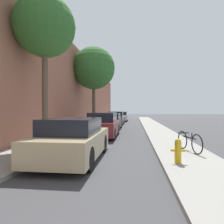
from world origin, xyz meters
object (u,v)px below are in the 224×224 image
object	(u,v)px
street_tree_near	(45,27)
street_tree_far	(94,68)
parked_car_black	(110,121)
fire_hydrant	(178,150)
parked_car_maroon	(103,125)
parked_car_grey	(116,118)
bicycle	(189,142)
parked_car_champagne	(73,140)
parked_car_silver	(121,117)

from	to	relation	value
street_tree_near	street_tree_far	world-z (taller)	street_tree_far
parked_car_black	fire_hydrant	xyz separation A→B (m)	(3.36, -11.13, -0.15)
parked_car_maroon	street_tree_far	distance (m)	7.11
parked_car_maroon	parked_car_grey	world-z (taller)	parked_car_maroon
parked_car_black	bicycle	world-z (taller)	parked_car_black
parked_car_champagne	fire_hydrant	bearing A→B (deg)	-8.68
street_tree_near	bicycle	world-z (taller)	street_tree_near
street_tree_far	fire_hydrant	xyz separation A→B (m)	(4.85, -11.26, -4.81)
fire_hydrant	parked_car_silver	bearing A→B (deg)	98.00
parked_car_black	parked_car_grey	bearing A→B (deg)	90.13
parked_car_champagne	parked_car_grey	size ratio (longest dim) A/B	0.88
parked_car_grey	bicycle	bearing A→B (deg)	-74.70
street_tree_near	street_tree_far	xyz separation A→B (m)	(0.31, 8.94, 0.04)
parked_car_champagne	parked_car_silver	world-z (taller)	parked_car_champagne
fire_hydrant	bicycle	size ratio (longest dim) A/B	0.42
parked_car_black	bicycle	bearing A→B (deg)	-66.32
parked_car_champagne	parked_car_black	distance (m)	10.62
parked_car_grey	parked_car_silver	bearing A→B (deg)	88.42
street_tree_near	fire_hydrant	distance (m)	7.40
parked_car_grey	street_tree_far	size ratio (longest dim) A/B	0.65
parked_car_black	parked_car_silver	distance (m)	11.70
fire_hydrant	bicycle	bearing A→B (deg)	66.03
parked_car_silver	bicycle	size ratio (longest dim) A/B	2.73
bicycle	parked_car_black	bearing A→B (deg)	99.00
parked_car_champagne	bicycle	bearing A→B (deg)	16.61
parked_car_champagne	parked_car_silver	bearing A→B (deg)	89.72
parked_car_champagne	street_tree_far	bearing A→B (deg)	98.12
parked_car_champagne	parked_car_maroon	size ratio (longest dim) A/B	0.98
parked_car_maroon	bicycle	size ratio (longest dim) A/B	2.44
parked_car_black	street_tree_near	size ratio (longest dim) A/B	0.70
parked_car_maroon	street_tree_near	distance (m)	6.23
parked_car_champagne	street_tree_far	distance (m)	11.81
parked_car_silver	parked_car_champagne	bearing A→B (deg)	-90.28
parked_car_black	fire_hydrant	distance (m)	11.63
parked_car_grey	bicycle	distance (m)	15.69
parked_car_silver	bicycle	distance (m)	21.47
street_tree_near	parked_car_maroon	bearing A→B (deg)	62.41
street_tree_near	street_tree_far	size ratio (longest dim) A/B	0.92
street_tree_far	bicycle	bearing A→B (deg)	-59.51
parked_car_black	parked_car_grey	world-z (taller)	parked_car_grey
parked_car_champagne	parked_car_grey	bearing A→B (deg)	90.20
bicycle	parked_car_grey	bearing A→B (deg)	90.62
parked_car_silver	street_tree_near	world-z (taller)	street_tree_near
street_tree_near	parked_car_grey	bearing A→B (deg)	82.99
parked_car_champagne	parked_car_grey	distance (m)	16.35
parked_car_champagne	street_tree_far	size ratio (longest dim) A/B	0.57
parked_car_grey	parked_car_silver	distance (m)	5.98
parked_car_black	bicycle	distance (m)	10.27
parked_car_maroon	parked_car_grey	size ratio (longest dim) A/B	0.90
parked_car_black	parked_car_silver	bearing A→B (deg)	89.26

